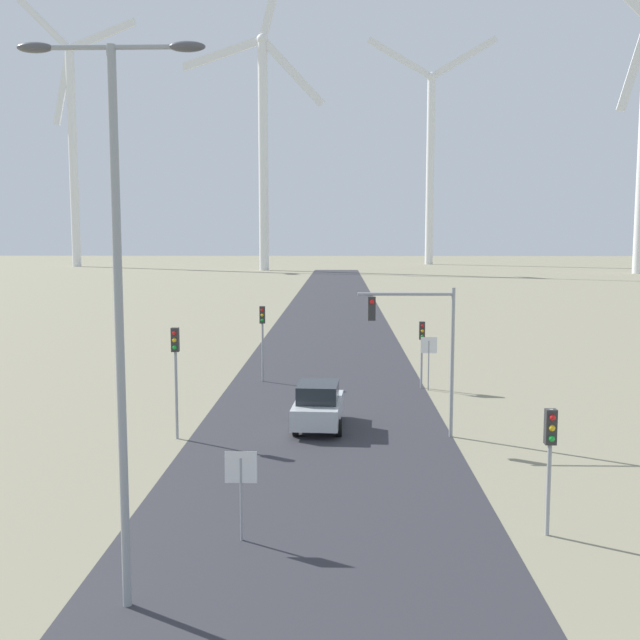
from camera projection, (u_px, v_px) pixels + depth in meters
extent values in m
cube|color=#2D2D33|center=(330.00, 341.00, 54.71)|extent=(10.00, 240.00, 0.01)
cylinder|color=#93999E|center=(120.00, 337.00, 14.85)|extent=(0.18, 0.18, 11.23)
cylinder|color=#93999E|center=(111.00, 47.00, 14.24)|extent=(2.92, 0.10, 0.10)
ellipsoid|color=#4C4C51|center=(35.00, 48.00, 14.27)|extent=(0.70, 0.32, 0.20)
ellipsoid|color=#4C4C51|center=(187.00, 47.00, 14.20)|extent=(0.70, 0.32, 0.20)
cylinder|color=#93999E|center=(241.00, 499.00, 18.68)|extent=(0.07, 0.07, 2.12)
cube|color=white|center=(241.00, 467.00, 18.57)|extent=(0.81, 0.01, 0.81)
cube|color=red|center=(241.00, 467.00, 18.58)|extent=(0.76, 0.02, 0.76)
cylinder|color=#93999E|center=(429.00, 365.00, 37.09)|extent=(0.07, 0.07, 2.50)
cube|color=white|center=(429.00, 345.00, 36.96)|extent=(0.81, 0.01, 0.81)
cube|color=red|center=(429.00, 345.00, 36.97)|extent=(0.76, 0.02, 0.76)
cylinder|color=#93999E|center=(176.00, 384.00, 28.04)|extent=(0.11, 0.11, 4.23)
cube|color=#2D2D2D|center=(175.00, 340.00, 27.86)|extent=(0.28, 0.24, 0.90)
sphere|color=red|center=(174.00, 333.00, 27.69)|extent=(0.16, 0.16, 0.16)
sphere|color=gold|center=(174.00, 340.00, 27.72)|extent=(0.16, 0.16, 0.16)
sphere|color=green|center=(175.00, 347.00, 27.75)|extent=(0.16, 0.16, 0.16)
cylinder|color=#93999E|center=(549.00, 473.00, 18.94)|extent=(0.11, 0.11, 3.29)
cube|color=#2D2D2D|center=(551.00, 427.00, 18.81)|extent=(0.28, 0.24, 0.90)
sphere|color=red|center=(552.00, 418.00, 18.64)|extent=(0.16, 0.16, 0.16)
sphere|color=gold|center=(552.00, 428.00, 18.67)|extent=(0.16, 0.16, 0.16)
sphere|color=green|center=(552.00, 439.00, 18.70)|extent=(0.16, 0.16, 0.16)
cylinder|color=#93999E|center=(263.00, 344.00, 39.24)|extent=(0.11, 0.11, 4.00)
cube|color=#2D2D2D|center=(262.00, 315.00, 39.07)|extent=(0.28, 0.24, 0.90)
sphere|color=red|center=(262.00, 310.00, 38.90)|extent=(0.16, 0.16, 0.16)
sphere|color=gold|center=(262.00, 315.00, 38.93)|extent=(0.16, 0.16, 0.16)
sphere|color=green|center=(262.00, 320.00, 38.96)|extent=(0.16, 0.16, 0.16)
cylinder|color=#93999E|center=(422.00, 355.00, 37.59)|extent=(0.11, 0.11, 3.38)
cube|color=#2D2D2D|center=(422.00, 331.00, 37.45)|extent=(0.28, 0.24, 0.90)
sphere|color=red|center=(422.00, 326.00, 37.29)|extent=(0.16, 0.16, 0.16)
sphere|color=gold|center=(422.00, 331.00, 37.32)|extent=(0.16, 0.16, 0.16)
sphere|color=green|center=(422.00, 336.00, 37.35)|extent=(0.16, 0.16, 0.16)
cylinder|color=#93999E|center=(452.00, 363.00, 28.24)|extent=(0.14, 0.14, 5.71)
cylinder|color=#93999E|center=(405.00, 294.00, 28.00)|extent=(3.59, 0.12, 0.12)
cube|color=#2D2D2D|center=(372.00, 309.00, 28.09)|extent=(0.28, 0.24, 0.90)
sphere|color=red|center=(372.00, 302.00, 27.92)|extent=(0.18, 0.18, 0.18)
cube|color=#B7BCC1|center=(318.00, 410.00, 29.82)|extent=(2.03, 4.20, 0.80)
cube|color=#1E2328|center=(318.00, 392.00, 29.59)|extent=(1.68, 2.19, 0.70)
cylinder|color=black|center=(299.00, 412.00, 31.15)|extent=(0.22, 0.66, 0.66)
cylinder|color=black|center=(339.00, 412.00, 31.11)|extent=(0.22, 0.66, 0.66)
cylinder|color=black|center=(296.00, 428.00, 28.62)|extent=(0.22, 0.66, 0.66)
cylinder|color=black|center=(339.00, 428.00, 28.58)|extent=(0.22, 0.66, 0.66)
cylinder|color=white|center=(73.00, 159.00, 191.03)|extent=(2.20, 2.20, 54.70)
sphere|color=white|center=(69.00, 49.00, 188.01)|extent=(2.60, 2.60, 2.60)
cube|color=white|center=(63.00, 89.00, 189.63)|extent=(6.00, 1.80, 18.36)
cube|color=white|center=(103.00, 35.00, 185.42)|extent=(17.87, 4.46, 6.98)
cube|color=white|center=(43.00, 23.00, 189.00)|extent=(14.39, 3.68, 13.99)
cylinder|color=white|center=(263.00, 157.00, 169.14)|extent=(2.20, 2.20, 51.33)
sphere|color=white|center=(262.00, 40.00, 166.31)|extent=(2.60, 2.60, 2.60)
cube|color=white|center=(221.00, 54.00, 169.62)|extent=(18.88, 5.86, 6.26)
cube|color=white|center=(293.00, 73.00, 165.01)|extent=(14.32, 4.55, 15.51)
cylinder|color=white|center=(430.00, 172.00, 207.10)|extent=(2.20, 2.20, 51.18)
sphere|color=white|center=(432.00, 77.00, 204.28)|extent=(2.60, 2.60, 2.60)
cube|color=white|center=(465.00, 57.00, 203.25)|extent=(17.69, 0.97, 11.19)
cube|color=white|center=(399.00, 58.00, 204.17)|extent=(17.65, 0.97, 11.28)
cube|color=white|center=(431.00, 116.00, 205.42)|extent=(1.87, 0.55, 19.36)
cube|color=white|center=(634.00, 67.00, 152.24)|extent=(6.43, 1.12, 17.77)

